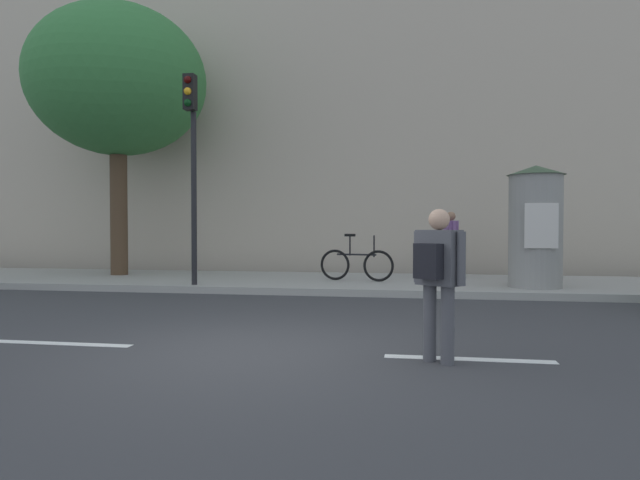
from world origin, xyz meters
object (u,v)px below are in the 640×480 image
Objects in this scene: poster_column at (535,226)px; street_tree at (118,82)px; pedestrian_near_pole at (438,271)px; pedestrian_in_light_jacket at (451,239)px; bicycle_leaning at (356,264)px; traffic_light at (192,145)px.

poster_column is 0.36× the size of street_tree.
pedestrian_in_light_jacket is (0.66, 8.08, 0.14)m from pedestrian_near_pole.
bicycle_leaning is (-3.81, 0.73, -0.90)m from poster_column.
pedestrian_near_pole is 0.92× the size of bicycle_leaning.
traffic_light is 4.13m from street_tree.
traffic_light is 2.79× the size of pedestrian_near_pole.
street_tree reaches higher than traffic_light.
pedestrian_in_light_jacket is at bearing 25.97° from bicycle_leaning.
street_tree is 4.29× the size of pedestrian_in_light_jacket.
street_tree reaches higher than bicycle_leaning.
traffic_light is 2.56× the size of bicycle_leaning.
bicycle_leaning is at bearing -154.03° from pedestrian_in_light_jacket.
traffic_light is 2.76× the size of pedestrian_in_light_jacket.
poster_column reaches higher than pedestrian_in_light_jacket.
traffic_light is 1.77× the size of poster_column.
pedestrian_in_light_jacket is at bearing 25.07° from traffic_light.
bicycle_leaning is at bearing 24.47° from traffic_light.
traffic_light is 4.55m from bicycle_leaning.
traffic_light is at bearing -154.93° from pedestrian_in_light_jacket.
poster_column is (7.19, 0.81, -1.72)m from traffic_light.
pedestrian_near_pole is 0.99× the size of pedestrian_in_light_jacket.
bicycle_leaning is (-1.55, 7.00, -0.42)m from pedestrian_near_pole.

